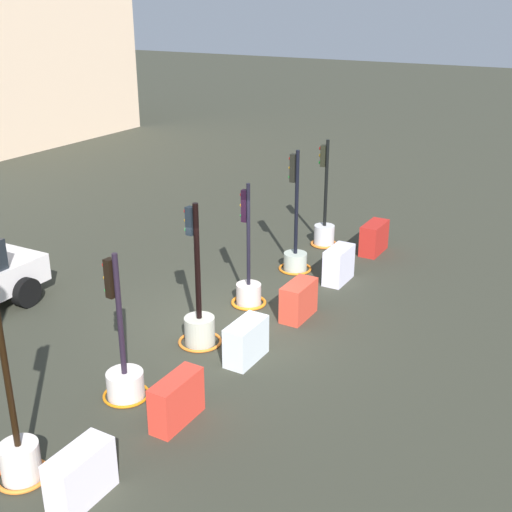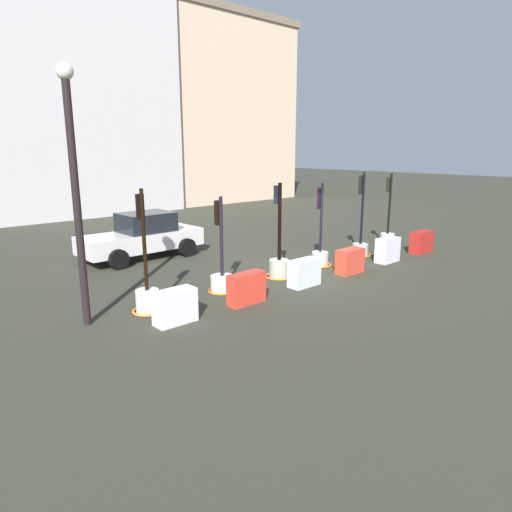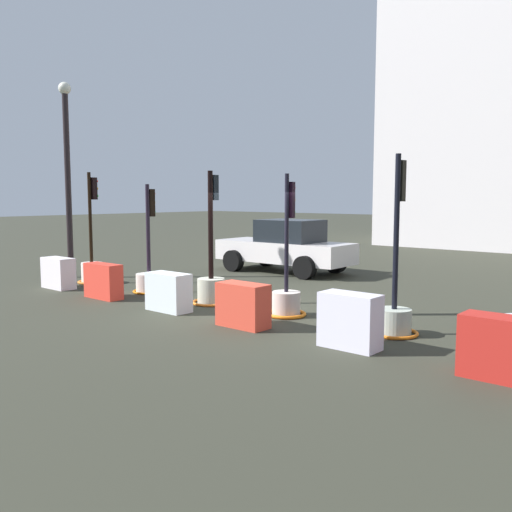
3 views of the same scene
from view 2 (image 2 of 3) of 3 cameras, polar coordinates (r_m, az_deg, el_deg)
name	(u,v)px [view 2 (image 2 of 3)]	position (r m, az deg, el deg)	size (l,w,h in m)	color
ground_plane	(304,273)	(15.15, 6.01, -2.08)	(120.00, 120.00, 0.00)	#313328
traffic_light_0	(147,292)	(11.68, -13.49, -4.46)	(0.79, 0.79, 3.09)	silver
traffic_light_1	(222,276)	(13.02, -4.30, -2.56)	(0.83, 0.83, 2.72)	silver
traffic_light_2	(279,262)	(14.43, 2.89, -0.74)	(0.90, 0.90, 2.99)	#B1B19E
traffic_light_3	(320,253)	(15.99, 8.01, 0.31)	(0.82, 0.82, 2.87)	beige
traffic_light_4	(360,243)	(17.83, 12.93, 1.65)	(0.86, 0.86, 3.14)	#A8B1A1
traffic_light_5	(387,235)	(19.56, 16.11, 2.55)	(0.76, 0.76, 3.03)	silver
construction_barrier_0	(175,307)	(10.86, -10.10, -6.24)	(1.00, 0.46, 0.81)	white
construction_barrier_1	(246,288)	(12.01, -1.21, -4.07)	(1.06, 0.39, 0.83)	red
construction_barrier_2	(304,273)	(13.60, 6.06, -2.10)	(1.01, 0.47, 0.81)	silver
construction_barrier_3	(350,261)	(15.20, 11.68, -0.64)	(0.99, 0.47, 0.82)	#D6402C
construction_barrier_4	(388,250)	(17.04, 16.14, 0.73)	(0.96, 0.47, 0.88)	silver
construction_barrier_5	(422,242)	(19.02, 20.00, 1.67)	(1.06, 0.48, 0.85)	red
car_white_van	(143,236)	(17.42, -13.98, 2.41)	(4.54, 2.11, 1.69)	silver
building_main_facade	(66,93)	(31.79, -22.71, 18.34)	(12.26, 7.48, 14.60)	silver
building_corner_block	(216,111)	(37.36, -4.99, 17.61)	(11.62, 6.80, 13.59)	beige
street_lamp_post	(75,180)	(10.76, -21.76, 8.87)	(0.36, 0.36, 5.73)	black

